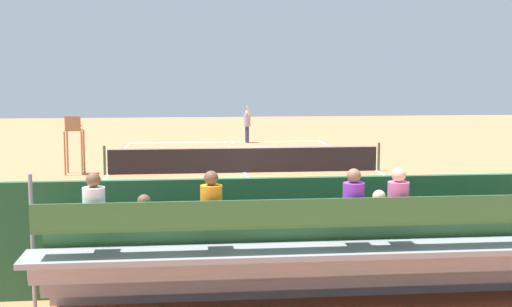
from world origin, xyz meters
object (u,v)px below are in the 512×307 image
at_px(umpire_chair, 74,139).
at_px(tennis_player, 247,123).
at_px(line_judge, 90,224).
at_px(equipment_bag, 354,269).
at_px(tennis_ball_far, 296,146).
at_px(tennis_racket, 233,143).
at_px(bleacher_stand, 333,256).
at_px(courtside_bench, 438,245).
at_px(tennis_ball_near, 279,144).
at_px(tennis_net, 244,159).

distance_m(umpire_chair, tennis_player, 12.65).
bearing_deg(line_judge, equipment_bag, 173.56).
relative_size(umpire_chair, tennis_player, 1.11).
bearing_deg(tennis_ball_far, equipment_bag, 83.49).
bearing_deg(tennis_racket, line_judge, 79.34).
distance_m(bleacher_stand, tennis_ball_far, 23.90).
relative_size(courtside_bench, tennis_player, 0.93).
bearing_deg(tennis_ball_near, bleacher_stand, 83.96).
xyz_separation_m(tennis_net, tennis_player, (-1.10, -10.57, 0.51)).
xyz_separation_m(umpire_chair, tennis_ball_far, (-9.48, -8.02, -1.28)).
distance_m(courtside_bench, tennis_ball_far, 21.55).
bearing_deg(tennis_ball_far, bleacher_stand, 82.03).
relative_size(bleacher_stand, equipment_bag, 10.07).
height_order(umpire_chair, tennis_player, umpire_chair).
relative_size(courtside_bench, line_judge, 0.93).
bearing_deg(tennis_racket, tennis_ball_near, 158.62).
bearing_deg(bleacher_stand, tennis_ball_near, -96.04).
xyz_separation_m(tennis_net, tennis_ball_far, (-3.28, -8.26, -0.47)).
height_order(tennis_net, tennis_player, tennis_player).
height_order(bleacher_stand, tennis_ball_near, bleacher_stand).
relative_size(tennis_player, tennis_racket, 3.29).
bearing_deg(courtside_bench, tennis_ball_near, -90.30).
height_order(tennis_net, tennis_racket, tennis_net).
distance_m(bleacher_stand, line_judge, 4.73).
relative_size(tennis_ball_near, line_judge, 0.03).
distance_m(tennis_player, tennis_ball_far, 3.32).
xyz_separation_m(courtside_bench, line_judge, (6.48, -0.42, 0.46)).
relative_size(tennis_ball_near, tennis_ball_far, 1.00).
relative_size(tennis_racket, tennis_ball_far, 8.88).
distance_m(tennis_net, tennis_racket, 10.16).
xyz_separation_m(tennis_ball_near, line_judge, (6.60, 22.11, 0.98)).
height_order(tennis_ball_far, line_judge, line_judge).
relative_size(bleacher_stand, tennis_ball_far, 137.27).
height_order(tennis_net, bleacher_stand, bleacher_stand).
distance_m(tennis_net, bleacher_stand, 15.40).
distance_m(tennis_racket, line_judge, 23.42).
height_order(tennis_net, tennis_ball_near, tennis_net).
bearing_deg(courtside_bench, tennis_ball_far, -92.18).
height_order(bleacher_stand, umpire_chair, bleacher_stand).
xyz_separation_m(umpire_chair, tennis_player, (-7.30, -10.33, -0.30)).
bearing_deg(bleacher_stand, tennis_player, -92.50).
bearing_deg(umpire_chair, line_judge, 99.44).
bearing_deg(courtside_bench, tennis_player, -86.74).
height_order(bleacher_stand, equipment_bag, bleacher_stand).
xyz_separation_m(equipment_bag, tennis_racket, (0.50, -23.54, -0.16)).
bearing_deg(umpire_chair, tennis_ball_near, -134.23).
distance_m(equipment_bag, tennis_racket, 23.55).
height_order(equipment_bag, tennis_player, tennis_player).
relative_size(bleacher_stand, line_judge, 4.70).
bearing_deg(courtside_bench, line_judge, -3.68).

